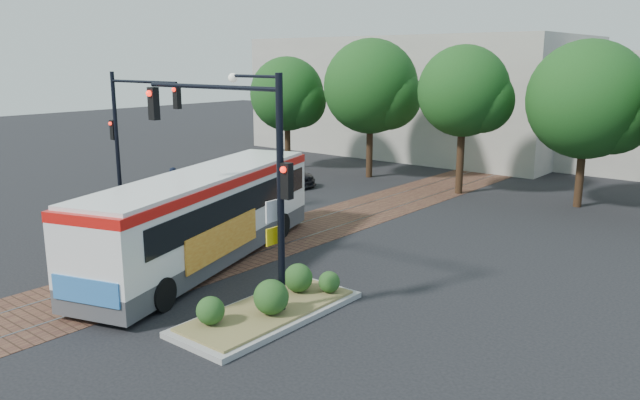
{
  "coord_description": "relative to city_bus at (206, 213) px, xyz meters",
  "views": [
    {
      "loc": [
        15.45,
        -11.85,
        6.52
      ],
      "look_at": [
        1.62,
        4.97,
        1.6
      ],
      "focal_mm": 35.0,
      "sensor_mm": 36.0,
      "label": 1
    }
  ],
  "objects": [
    {
      "name": "ground",
      "position": [
        -0.12,
        -0.96,
        -1.66
      ],
      "size": [
        120.0,
        120.0,
        0.0
      ],
      "primitive_type": "plane",
      "color": "black",
      "rests_on": "ground"
    },
    {
      "name": "trackbed",
      "position": [
        -0.12,
        3.04,
        -1.66
      ],
      "size": [
        3.6,
        40.0,
        0.02
      ],
      "color": "brown",
      "rests_on": "ground"
    },
    {
      "name": "tree_row",
      "position": [
        1.1,
        15.46,
        3.19
      ],
      "size": [
        26.4,
        5.6,
        7.67
      ],
      "color": "#382314",
      "rests_on": "ground"
    },
    {
      "name": "warehouses",
      "position": [
        -0.64,
        27.79,
        2.15
      ],
      "size": [
        40.0,
        13.0,
        8.0
      ],
      "color": "#ADA899",
      "rests_on": "ground"
    },
    {
      "name": "city_bus",
      "position": [
        0.0,
        0.0,
        0.0
      ],
      "size": [
        5.7,
        11.3,
        2.98
      ],
      "rotation": [
        0.0,
        0.0,
        0.32
      ],
      "color": "#454547",
      "rests_on": "ground"
    },
    {
      "name": "traffic_island",
      "position": [
        4.71,
        -1.86,
        -1.33
      ],
      "size": [
        2.2,
        5.2,
        1.13
      ],
      "color": "gray",
      "rests_on": "ground"
    },
    {
      "name": "signal_pole_main",
      "position": [
        3.75,
        -1.77,
        2.5
      ],
      "size": [
        5.49,
        0.46,
        6.0
      ],
      "color": "black",
      "rests_on": "ground"
    },
    {
      "name": "signal_pole_left",
      "position": [
        -8.48,
        3.03,
        2.2
      ],
      "size": [
        4.99,
        0.34,
        6.0
      ],
      "color": "black",
      "rests_on": "ground"
    },
    {
      "name": "officer",
      "position": [
        -7.32,
        4.34,
        -0.76
      ],
      "size": [
        0.73,
        0.56,
        1.79
      ],
      "primitive_type": "imported",
      "rotation": [
        0.0,
        0.0,
        3.35
      ],
      "color": "black",
      "rests_on": "ground"
    },
    {
      "name": "parked_car",
      "position": [
        -7.0,
        10.94,
        -1.05
      ],
      "size": [
        4.29,
        1.84,
        1.23
      ],
      "primitive_type": "imported",
      "rotation": [
        0.0,
        0.0,
        1.6
      ],
      "color": "black",
      "rests_on": "ground"
    }
  ]
}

